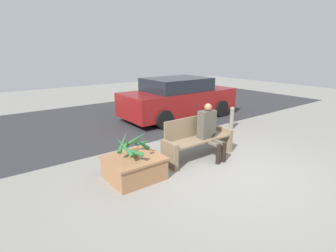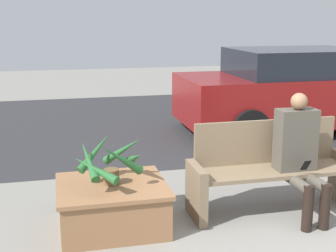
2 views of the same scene
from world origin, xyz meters
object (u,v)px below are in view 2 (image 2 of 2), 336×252
object	(u,v)px
person_seated	(299,151)
planter_box	(112,204)
bench	(272,170)
potted_plant	(110,160)
parked_car	(299,91)

from	to	relation	value
person_seated	planter_box	world-z (taller)	person_seated
bench	planter_box	distance (m)	1.72
potted_plant	parked_car	xyz separation A→B (m)	(3.77, 3.25, 0.04)
potted_plant	parked_car	world-z (taller)	parked_car
potted_plant	parked_car	size ratio (longest dim) A/B	0.17
potted_plant	person_seated	bearing A→B (deg)	-3.82
person_seated	bench	bearing A→B (deg)	135.97
planter_box	potted_plant	distance (m)	0.45
planter_box	person_seated	bearing A→B (deg)	-4.18
parked_car	person_seated	bearing A→B (deg)	-118.70
parked_car	potted_plant	bearing A→B (deg)	-139.21
bench	planter_box	bearing A→B (deg)	-178.18
potted_plant	parked_car	bearing A→B (deg)	40.79
bench	parked_car	world-z (taller)	parked_car
person_seated	potted_plant	size ratio (longest dim) A/B	1.77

